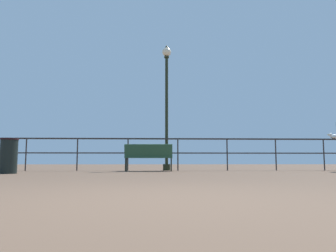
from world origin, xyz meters
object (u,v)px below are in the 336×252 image
Objects in this scene: trash_bin at (9,156)px; seagull_on_rail at (333,136)px; lamppost_center at (167,96)px; bench_near_left at (149,156)px.

seagull_on_rail is at bearing 14.01° from trash_bin.
seagull_on_rail is 0.46× the size of trash_bin.
lamppost_center is 10.81× the size of seagull_on_rail.
lamppost_center is (0.62, 0.95, 2.19)m from bench_near_left.
lamppost_center is at bearing 33.18° from trash_bin.
bench_near_left is 0.34× the size of lamppost_center.
trash_bin is (-3.65, -1.83, -0.02)m from bench_near_left.
seagull_on_rail reaches higher than bench_near_left.
bench_near_left is 3.71× the size of seagull_on_rail.
lamppost_center is at bearing 177.69° from seagull_on_rail.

